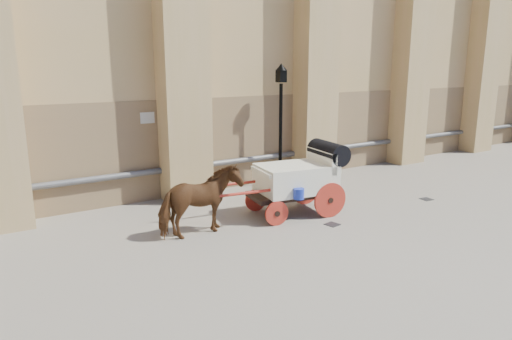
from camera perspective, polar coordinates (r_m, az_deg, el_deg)
ground at (r=11.72m, az=3.27°, el=-6.97°), size 90.00×90.00×0.00m
horse at (r=10.89m, az=-7.00°, el=-3.99°), size 2.02×1.01×1.67m
carriage at (r=12.47m, az=5.62°, el=-0.77°), size 4.55×1.85×1.94m
street_lamp at (r=15.08m, az=3.10°, el=6.00°), size 0.38×0.38×4.05m
drain_grate_near at (r=11.94m, az=9.51°, el=-6.72°), size 0.37×0.37×0.01m
drain_grate_far at (r=14.87m, az=20.54°, el=-3.43°), size 0.35×0.35×0.01m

